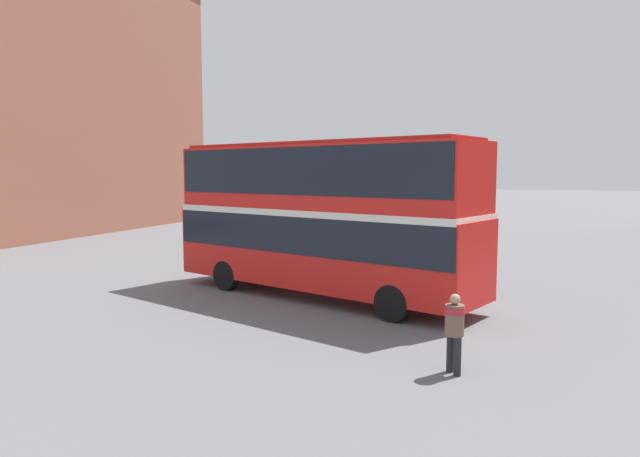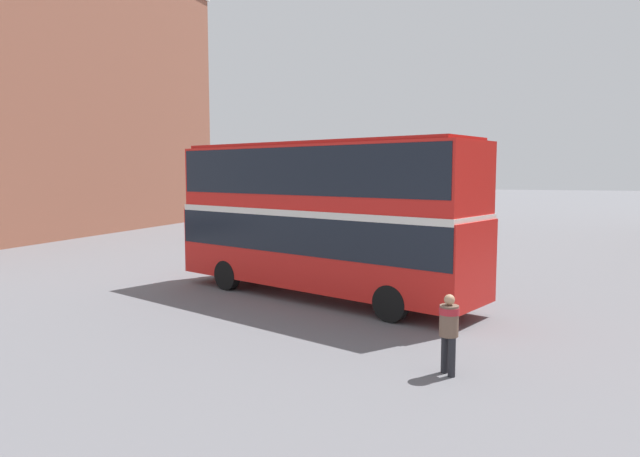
{
  "view_description": "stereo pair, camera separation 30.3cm",
  "coord_description": "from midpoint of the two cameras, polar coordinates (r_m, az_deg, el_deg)",
  "views": [
    {
      "loc": [
        4.01,
        -16.84,
        3.89
      ],
      "look_at": [
        -1.47,
        -0.17,
        2.16
      ],
      "focal_mm": 32.0,
      "sensor_mm": 36.0,
      "label": 1
    },
    {
      "loc": [
        4.29,
        -16.74,
        3.89
      ],
      "look_at": [
        -1.47,
        -0.17,
        2.16
      ],
      "focal_mm": 32.0,
      "sensor_mm": 36.0,
      "label": 2
    }
  ],
  "objects": [
    {
      "name": "parked_car_kerb_near",
      "position": [
        34.24,
        -8.8,
        0.43
      ],
      "size": [
        4.69,
        2.1,
        1.66
      ],
      "rotation": [
        0.0,
        0.0,
        -0.06
      ],
      "color": "black",
      "rests_on": "ground_plane"
    },
    {
      "name": "building_row_left",
      "position": [
        40.85,
        -28.09,
        12.45
      ],
      "size": [
        9.41,
        29.23,
        18.39
      ],
      "color": "#935642",
      "rests_on": "ground_plane"
    },
    {
      "name": "pedestrian_foreground",
      "position": [
        11.38,
        12.55,
        -9.41
      ],
      "size": [
        0.55,
        0.55,
        1.58
      ],
      "rotation": [
        0.0,
        0.0,
        3.85
      ],
      "color": "#232328",
      "rests_on": "ground_plane"
    },
    {
      "name": "double_decker_bus",
      "position": [
        17.58,
        -0.49,
        1.88
      ],
      "size": [
        10.55,
        5.94,
        4.81
      ],
      "rotation": [
        0.0,
        0.0,
        -0.36
      ],
      "color": "red",
      "rests_on": "ground_plane"
    },
    {
      "name": "ground_plane",
      "position": [
        17.72,
        4.23,
        -7.07
      ],
      "size": [
        240.0,
        240.0,
        0.0
      ],
      "primitive_type": "plane",
      "color": "slate"
    }
  ]
}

